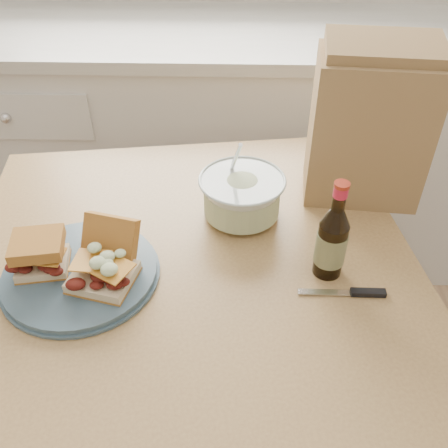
{
  "coord_description": "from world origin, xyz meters",
  "views": [
    {
      "loc": [
        0.25,
        -0.06,
        1.51
      ],
      "look_at": [
        0.23,
        0.73,
        0.87
      ],
      "focal_mm": 40.0,
      "sensor_mm": 36.0,
      "label": 1
    }
  ],
  "objects_px": {
    "dining_table": "(194,296)",
    "coleslaw_bowl": "(242,198)",
    "paper_bag": "(369,129)",
    "beer_bottle": "(332,241)",
    "plate": "(81,273)"
  },
  "relations": [
    {
      "from": "dining_table",
      "to": "plate",
      "type": "height_order",
      "value": "plate"
    },
    {
      "from": "plate",
      "to": "coleslaw_bowl",
      "type": "bearing_deg",
      "value": 33.06
    },
    {
      "from": "dining_table",
      "to": "coleslaw_bowl",
      "type": "distance_m",
      "value": 0.25
    },
    {
      "from": "plate",
      "to": "beer_bottle",
      "type": "relative_size",
      "value": 1.4
    },
    {
      "from": "plate",
      "to": "paper_bag",
      "type": "distance_m",
      "value": 0.71
    },
    {
      "from": "dining_table",
      "to": "paper_bag",
      "type": "distance_m",
      "value": 0.55
    },
    {
      "from": "dining_table",
      "to": "beer_bottle",
      "type": "xyz_separation_m",
      "value": [
        0.28,
        -0.03,
        0.2
      ]
    },
    {
      "from": "coleslaw_bowl",
      "to": "paper_bag",
      "type": "bearing_deg",
      "value": 20.84
    },
    {
      "from": "dining_table",
      "to": "coleslaw_bowl",
      "type": "height_order",
      "value": "coleslaw_bowl"
    },
    {
      "from": "coleslaw_bowl",
      "to": "beer_bottle",
      "type": "relative_size",
      "value": 0.89
    },
    {
      "from": "dining_table",
      "to": "paper_bag",
      "type": "xyz_separation_m",
      "value": [
        0.39,
        0.26,
        0.29
      ]
    },
    {
      "from": "dining_table",
      "to": "paper_bag",
      "type": "height_order",
      "value": "paper_bag"
    },
    {
      "from": "plate",
      "to": "coleslaw_bowl",
      "type": "xyz_separation_m",
      "value": [
        0.32,
        0.21,
        0.04
      ]
    },
    {
      "from": "beer_bottle",
      "to": "paper_bag",
      "type": "bearing_deg",
      "value": 85.27
    },
    {
      "from": "dining_table",
      "to": "coleslaw_bowl",
      "type": "xyz_separation_m",
      "value": [
        0.1,
        0.15,
        0.17
      ]
    }
  ]
}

